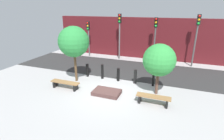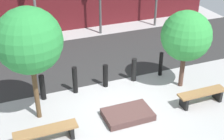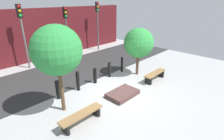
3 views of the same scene
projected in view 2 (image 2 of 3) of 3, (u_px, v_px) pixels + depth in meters
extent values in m
plane|color=#A2A2A2|center=(124.00, 112.00, 9.91)|extent=(18.00, 18.00, 0.00)
cube|color=#2C2C2C|center=(86.00, 58.00, 13.26)|extent=(18.00, 4.32, 0.01)
cube|color=black|center=(71.00, 130.00, 8.84)|extent=(0.10, 0.41, 0.37)
cube|color=olive|center=(46.00, 130.00, 8.51)|extent=(1.76, 0.41, 0.06)
cube|color=black|center=(184.00, 102.00, 10.03)|extent=(0.10, 0.40, 0.40)
cube|color=black|center=(218.00, 94.00, 10.44)|extent=(0.10, 0.40, 0.40)
cube|color=olive|center=(202.00, 92.00, 10.13)|extent=(1.67, 0.40, 0.06)
cube|color=#4E3431|center=(128.00, 114.00, 9.63)|extent=(1.49, 0.96, 0.21)
cylinder|color=brown|center=(36.00, 89.00, 9.21)|extent=(0.15, 0.15, 2.05)
sphere|color=#2B893D|center=(29.00, 41.00, 8.47)|extent=(1.88, 1.88, 1.88)
cylinder|color=brown|center=(182.00, 68.00, 10.98)|extent=(0.16, 0.16, 1.47)
sphere|color=green|center=(186.00, 36.00, 10.41)|extent=(1.71, 1.71, 1.71)
cylinder|color=black|center=(43.00, 87.00, 10.37)|extent=(0.18, 0.18, 0.89)
cylinder|color=black|center=(75.00, 80.00, 10.70)|extent=(0.17, 0.17, 0.98)
cylinder|color=black|center=(105.00, 76.00, 11.09)|extent=(0.18, 0.18, 0.85)
cylinder|color=black|center=(134.00, 70.00, 11.44)|extent=(0.19, 0.19, 0.90)
cylinder|color=black|center=(161.00, 64.00, 11.78)|extent=(0.14, 0.14, 0.94)
cylinder|color=#5D5D5D|center=(34.00, 1.00, 13.82)|extent=(0.12, 0.12, 4.00)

